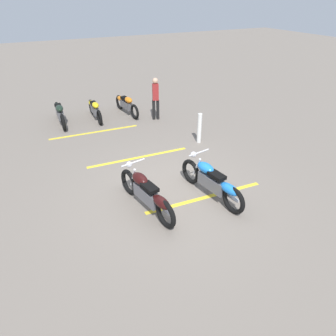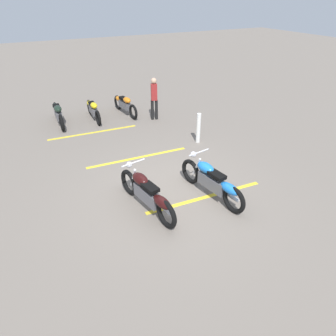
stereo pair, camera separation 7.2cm
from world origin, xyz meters
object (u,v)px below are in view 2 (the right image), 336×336
motorcycle_row_far_left (124,104)px  motorcycle_row_left (93,109)px  motorcycle_dark_foreground (148,194)px  bollard_post (198,128)px  motorcycle_row_center (58,113)px  motorcycle_bright_foreground (213,181)px  bystander_near_row (154,97)px

motorcycle_row_far_left → motorcycle_row_left: 1.32m
motorcycle_dark_foreground → motorcycle_row_far_left: bearing=-25.5°
motorcycle_row_far_left → bollard_post: size_ratio=1.98×
motorcycle_dark_foreground → motorcycle_row_center: motorcycle_dark_foreground is taller
motorcycle_dark_foreground → motorcycle_row_far_left: 6.61m
bollard_post → motorcycle_dark_foreground: bearing=131.1°
motorcycle_row_far_left → bollard_post: 3.95m
motorcycle_bright_foreground → motorcycle_row_center: motorcycle_bright_foreground is taller
motorcycle_bright_foreground → motorcycle_row_far_left: 6.62m
motorcycle_row_far_left → motorcycle_row_center: 2.65m
motorcycle_dark_foreground → bollard_post: 3.99m
motorcycle_bright_foreground → bollard_post: 3.18m
motorcycle_row_left → bystander_near_row: size_ratio=1.20×
motorcycle_dark_foreground → bollard_post: bearing=-59.0°
motorcycle_bright_foreground → motorcycle_dark_foreground: 1.64m
motorcycle_row_left → motorcycle_row_center: 1.33m
motorcycle_row_far_left → bollard_post: bollard_post is taller
motorcycle_row_left → bystander_near_row: (-1.15, -2.15, 0.51)m
motorcycle_row_left → bystander_near_row: bearing=63.1°
motorcycle_row_left → motorcycle_row_center: size_ratio=0.92×
motorcycle_bright_foreground → bystander_near_row: bystander_near_row is taller
motorcycle_bright_foreground → motorcycle_dark_foreground: bearing=72.8°
motorcycle_dark_foreground → motorcycle_row_center: 6.54m
motorcycle_dark_foreground → bystander_near_row: (5.22, -2.59, 0.46)m
motorcycle_bright_foreground → bystander_near_row: (5.47, -0.97, 0.46)m
motorcycle_row_center → bollard_post: bollard_post is taller
motorcycle_row_far_left → bystander_near_row: size_ratio=1.23×
motorcycle_bright_foreground → motorcycle_row_left: size_ratio=1.13×
motorcycle_row_center → bystander_near_row: bystander_near_row is taller
motorcycle_bright_foreground → motorcycle_row_left: (6.62, 1.19, -0.06)m
motorcycle_bright_foreground → motorcycle_dark_foreground: same height
motorcycle_dark_foreground → motorcycle_row_left: size_ratio=1.13×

